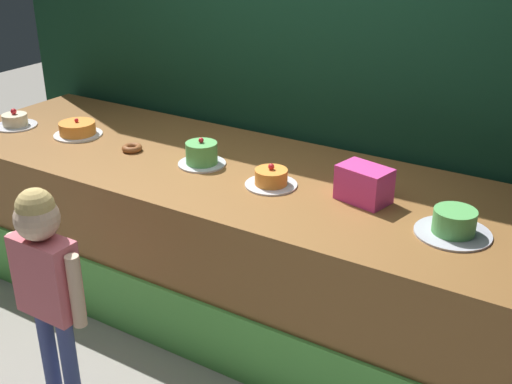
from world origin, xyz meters
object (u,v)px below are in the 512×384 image
Objects in this scene: cake_center_left at (202,155)px; cake_far_left at (15,121)px; donut at (132,148)px; pink_box at (364,184)px; cake_right at (454,224)px; cake_left at (78,129)px; cake_center_right at (271,179)px; child_figure at (45,270)px.

cake_far_left is at bearing -175.85° from cake_center_left.
cake_far_left is at bearing -176.45° from donut.
pink_box is 0.96m from cake_center_left.
cake_far_left reaches higher than cake_right.
cake_left is at bearing -179.15° from cake_center_left.
cake_center_left is at bearing -177.87° from pink_box.
pink_box is 1.44m from donut.
cake_far_left is 2.87m from cake_right.
pink_box is at bearing 9.75° from cake_center_right.
cake_left is at bearing -178.51° from pink_box.
cake_right is (1.50, 1.01, 0.19)m from child_figure.
cake_left is 1.44m from cake_center_right.
pink_box is (1.03, 1.13, 0.23)m from child_figure.
child_figure is at bearing -68.68° from donut.
cake_center_left is (0.96, 0.01, 0.02)m from cake_left.
cake_left is 1.11× the size of cake_center_right.
pink_box reaches higher than cake_center_right.
pink_box reaches higher than cake_far_left.
donut is 0.96m from cake_center_right.
pink_box is 0.92× the size of cake_center_left.
donut is 0.35× the size of cake_right.
child_figure is at bearing -132.30° from pink_box.
cake_center_left is (0.48, 0.04, 0.04)m from donut.
cake_center_left is 0.79× the size of cake_right.
cake_right is (0.96, -0.03, 0.01)m from cake_center_right.
cake_center_left is 0.48m from cake_center_right.
pink_box is at bearing 3.34° from cake_far_left.
cake_right is at bearing -1.96° from cake_center_right.
cake_right is at bearing 33.95° from child_figure.
pink_box reaches higher than cake_left.
cake_right is at bearing -1.03° from donut.
child_figure is 3.27× the size of cake_right.
cake_far_left is 1.01× the size of cake_center_left.
donut is at bearing -176.79° from pink_box.
cake_left is at bearing 176.34° from donut.
child_figure reaches higher than cake_center_left.
cake_left is (-0.89, 1.08, 0.18)m from child_figure.
cake_far_left is at bearing 144.11° from child_figure.
cake_center_left is at bearing 176.84° from cake_right.
cake_left is (0.48, 0.09, 0.00)m from cake_far_left.
donut is at bearing -174.66° from cake_center_left.
pink_box is at bearing 166.50° from cake_right.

